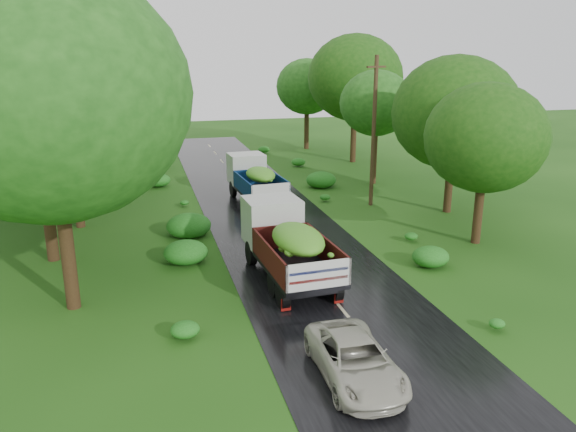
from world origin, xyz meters
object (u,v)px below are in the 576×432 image
object	(u,v)px
truck_far	(254,178)
utility_pole	(374,130)
car	(355,360)
truck_near	(286,240)

from	to	relation	value
truck_far	utility_pole	world-z (taller)	utility_pole
car	truck_near	bearing A→B (deg)	90.62
truck_far	car	xyz separation A→B (m)	(-1.19, -19.17, -0.86)
truck_near	utility_pole	xyz separation A→B (m)	(7.50, 9.18, 2.80)
car	utility_pole	world-z (taller)	utility_pole
car	truck_far	bearing A→B (deg)	87.45
truck_near	truck_far	bearing A→B (deg)	81.30
truck_near	truck_far	distance (m)	11.74
truck_far	car	distance (m)	19.23
truck_near	car	distance (m)	7.56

